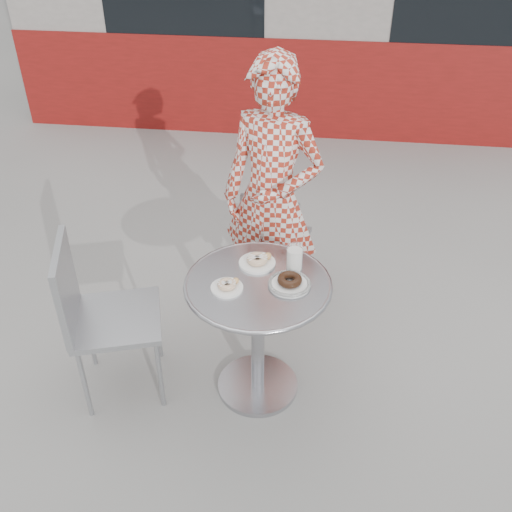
# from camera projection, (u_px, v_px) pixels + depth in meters

# --- Properties ---
(ground) EXTENTS (60.00, 60.00, 0.00)m
(ground) POSITION_uv_depth(u_px,v_px,m) (258.00, 392.00, 3.16)
(ground) COLOR #979490
(ground) RESTS_ON ground
(bistro_table) EXTENTS (0.73, 0.73, 0.74)m
(bistro_table) POSITION_uv_depth(u_px,v_px,m) (258.00, 311.00, 2.88)
(bistro_table) COLOR #B9B9BE
(bistro_table) RESTS_ON ground
(chair_far) EXTENTS (0.44, 0.44, 0.78)m
(chair_far) POSITION_uv_depth(u_px,v_px,m) (276.00, 258.00, 3.81)
(chair_far) COLOR #A1A4A9
(chair_far) RESTS_ON ground
(chair_left) EXTENTS (0.56, 0.56, 0.94)m
(chair_left) POSITION_uv_depth(u_px,v_px,m) (119.00, 346.00, 3.05)
(chair_left) COLOR #A1A4A9
(chair_left) RESTS_ON ground
(seated_person) EXTENTS (0.69, 0.56, 1.65)m
(seated_person) POSITION_uv_depth(u_px,v_px,m) (272.00, 199.00, 3.28)
(seated_person) COLOR #9D2718
(seated_person) RESTS_ON ground
(plate_far) EXTENTS (0.19, 0.19, 0.05)m
(plate_far) POSITION_uv_depth(u_px,v_px,m) (258.00, 261.00, 2.89)
(plate_far) COLOR white
(plate_far) RESTS_ON bistro_table
(plate_near) EXTENTS (0.16, 0.16, 0.04)m
(plate_near) POSITION_uv_depth(u_px,v_px,m) (227.00, 286.00, 2.73)
(plate_near) COLOR white
(plate_near) RESTS_ON bistro_table
(plate_checker) EXTENTS (0.21, 0.21, 0.05)m
(plate_checker) POSITION_uv_depth(u_px,v_px,m) (290.00, 282.00, 2.75)
(plate_checker) COLOR white
(plate_checker) RESTS_ON bistro_table
(milk_cup) EXTENTS (0.08, 0.08, 0.13)m
(milk_cup) POSITION_uv_depth(u_px,v_px,m) (295.00, 258.00, 2.84)
(milk_cup) COLOR white
(milk_cup) RESTS_ON bistro_table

